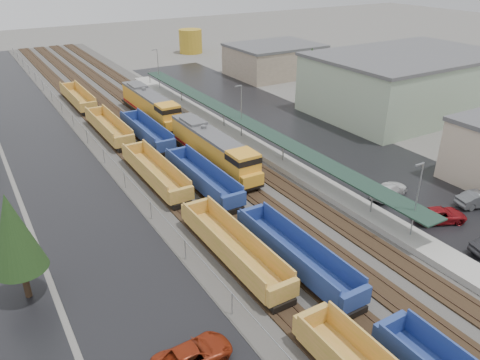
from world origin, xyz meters
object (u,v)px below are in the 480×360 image
object	(u,v)px
storage_tank	(191,41)
parked_car_west_c	(193,355)
well_string_yellow	(188,205)
locomotive_trail	(151,105)
parked_car_east_b	(441,215)
well_string_blue	(296,255)
parked_car_east_c	(389,190)
parked_car_east_e	(479,199)
locomotive_lead	(214,149)

from	to	relation	value
storage_tank	parked_car_west_c	bearing A→B (deg)	-115.66
well_string_yellow	locomotive_trail	bearing A→B (deg)	75.25
locomotive_trail	parked_car_east_b	bearing A→B (deg)	-73.75
well_string_blue	parked_car_east_b	world-z (taller)	well_string_blue
well_string_blue	storage_tank	xyz separation A→B (m)	(33.24, 89.17, 1.79)
well_string_blue	parked_car_east_b	bearing A→B (deg)	-4.74
parked_car_east_c	parked_car_east_e	xyz separation A→B (m)	(6.44, -6.41, 0.05)
locomotive_lead	parked_car_east_e	world-z (taller)	locomotive_lead
well_string_yellow	storage_tank	xyz separation A→B (m)	(37.24, 76.69, 1.78)
well_string_yellow	parked_car_west_c	bearing A→B (deg)	-114.57
well_string_blue	parked_car_east_e	bearing A→B (deg)	-3.57
parked_car_east_b	parked_car_east_c	bearing A→B (deg)	27.33
parked_car_east_c	locomotive_trail	bearing A→B (deg)	6.14
parked_car_east_c	well_string_blue	bearing A→B (deg)	94.57
locomotive_lead	parked_car_west_c	bearing A→B (deg)	-120.79
locomotive_lead	well_string_blue	bearing A→B (deg)	-100.37
storage_tank	parked_car_east_c	bearing A→B (deg)	-101.22
storage_tank	parked_car_east_c	xyz separation A→B (m)	(-16.70, -84.19, -2.24)
storage_tank	locomotive_lead	bearing A→B (deg)	-113.49
well_string_blue	parked_car_west_c	xyz separation A→B (m)	(-11.94, -4.88, -0.48)
well_string_yellow	parked_car_east_c	bearing A→B (deg)	-20.04
locomotive_lead	well_string_yellow	world-z (taller)	locomotive_lead
parked_car_east_b	parked_car_east_e	bearing A→B (deg)	-66.15
storage_tank	parked_car_east_e	size ratio (longest dim) A/B	1.22
parked_car_east_e	well_string_blue	bearing A→B (deg)	101.21
parked_car_east_b	parked_car_east_e	size ratio (longest dim) A/B	1.04
locomotive_lead	locomotive_trail	xyz separation A→B (m)	(0.00, 21.00, 0.00)
well_string_blue	locomotive_trail	bearing A→B (deg)	84.67
storage_tank	well_string_blue	bearing A→B (deg)	-110.45
well_string_yellow	well_string_blue	xyz separation A→B (m)	(4.00, -12.47, -0.01)
locomotive_trail	parked_car_east_e	xyz separation A→B (m)	(18.99, -44.30, -1.55)
parked_car_east_b	locomotive_lead	bearing A→B (deg)	53.16
locomotive_lead	parked_car_east_e	bearing A→B (deg)	-50.82
well_string_blue	parked_car_west_c	distance (m)	12.90
locomotive_lead	well_string_blue	distance (m)	22.26
parked_car_west_c	parked_car_east_b	distance (m)	29.05
parked_car_east_b	parked_car_east_c	size ratio (longest dim) A/B	0.97
well_string_blue	parked_car_east_b	xyz separation A→B (m)	(16.90, -1.40, -0.51)
locomotive_trail	parked_car_east_b	xyz separation A→B (m)	(12.90, -44.27, -1.65)
storage_tank	parked_car_east_e	world-z (taller)	storage_tank
locomotive_lead	well_string_blue	world-z (taller)	locomotive_lead
locomotive_lead	parked_car_east_b	world-z (taller)	locomotive_lead
well_string_yellow	parked_car_east_e	distance (m)	30.36
well_string_yellow	parked_car_east_e	bearing A→B (deg)	-27.26
parked_car_west_c	parked_car_east_c	size ratio (longest dim) A/B	1.01
well_string_blue	parked_car_east_c	size ratio (longest dim) A/B	16.00
locomotive_lead	parked_car_east_e	size ratio (longest dim) A/B	3.97
parked_car_east_c	parked_car_east_e	bearing A→B (deg)	-147.06
parked_car_east_b	parked_car_east_c	xyz separation A→B (m)	(-0.35, 6.38, 0.05)
locomotive_trail	parked_car_east_b	world-z (taller)	locomotive_trail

